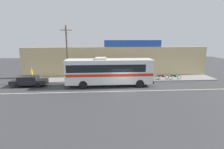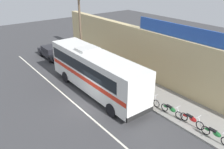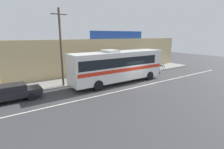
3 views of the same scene
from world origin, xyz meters
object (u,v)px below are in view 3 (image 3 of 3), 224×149
(utility_pole, at_px, (61,47))
(motorcycle_black, at_px, (161,66))
(parked_car, at_px, (11,92))
(pedestrian_far_right, at_px, (100,68))
(intercity_bus, at_px, (118,65))
(motorcycle_blue, at_px, (135,70))
(motorcycle_green, at_px, (152,67))
(motorcycle_purple, at_px, (145,69))

(utility_pole, bearing_deg, motorcycle_black, 0.76)
(parked_car, distance_m, pedestrian_far_right, 10.75)
(pedestrian_far_right, bearing_deg, intercity_bus, -87.01)
(motorcycle_black, xyz_separation_m, pedestrian_far_right, (-10.20, 1.29, 0.59))
(pedestrian_far_right, bearing_deg, motorcycle_black, -7.21)
(utility_pole, relative_size, motorcycle_blue, 4.24)
(parked_car, height_order, pedestrian_far_right, pedestrian_far_right)
(intercity_bus, xyz_separation_m, utility_pole, (-5.64, 2.02, 2.08))
(intercity_bus, xyz_separation_m, motorcycle_green, (8.20, 2.39, -1.50))
(utility_pole, distance_m, pedestrian_far_right, 6.40)
(parked_car, xyz_separation_m, motorcycle_purple, (17.10, 1.71, -0.17))
(motorcycle_green, relative_size, motorcycle_purple, 0.98)
(utility_pole, distance_m, motorcycle_black, 16.06)
(motorcycle_black, bearing_deg, parked_car, -175.24)
(motorcycle_blue, height_order, motorcycle_black, same)
(motorcycle_green, height_order, motorcycle_black, same)
(intercity_bus, height_order, motorcycle_green, intercity_bus)
(motorcycle_green, height_order, pedestrian_far_right, pedestrian_far_right)
(motorcycle_blue, relative_size, pedestrian_far_right, 1.06)
(motorcycle_purple, xyz_separation_m, motorcycle_black, (3.42, -0.01, 0.00))
(parked_car, bearing_deg, pedestrian_far_right, 16.21)
(motorcycle_black, distance_m, pedestrian_far_right, 10.29)
(intercity_bus, xyz_separation_m, parked_car, (-10.50, 0.52, -1.33))
(motorcycle_green, distance_m, motorcycle_purple, 1.61)
(utility_pole, xyz_separation_m, pedestrian_far_right, (5.45, 1.50, -3.00))
(intercity_bus, height_order, motorcycle_purple, intercity_bus)
(parked_car, relative_size, motorcycle_blue, 2.46)
(motorcycle_green, distance_m, motorcycle_blue, 3.63)
(motorcycle_blue, xyz_separation_m, pedestrian_far_right, (-4.76, 1.34, 0.59))
(parked_car, xyz_separation_m, pedestrian_far_right, (10.31, 3.00, 0.41))
(utility_pole, distance_m, motorcycle_blue, 10.82)
(utility_pole, relative_size, motorcycle_green, 4.10)
(utility_pole, bearing_deg, motorcycle_purple, 1.00)
(intercity_bus, relative_size, pedestrian_far_right, 6.51)
(intercity_bus, relative_size, motorcycle_purple, 5.82)
(motorcycle_blue, bearing_deg, motorcycle_purple, 1.57)
(pedestrian_far_right, bearing_deg, motorcycle_green, -7.65)
(utility_pole, relative_size, motorcycle_black, 3.97)
(motorcycle_blue, xyz_separation_m, motorcycle_purple, (2.02, 0.06, 0.00))
(motorcycle_green, distance_m, pedestrian_far_right, 8.48)
(motorcycle_purple, xyz_separation_m, pedestrian_far_right, (-6.78, 1.28, 0.59))
(utility_pole, height_order, pedestrian_far_right, utility_pole)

